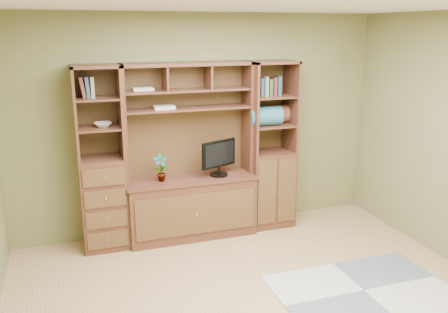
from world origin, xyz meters
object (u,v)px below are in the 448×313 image
object	(u,v)px
right_tower	(270,145)
left_tower	(101,160)
center_hutch	(190,153)
monitor	(219,152)

from	to	relation	value
right_tower	left_tower	bearing A→B (deg)	180.00
center_hutch	monitor	bearing A→B (deg)	-5.97
right_tower	center_hutch	bearing A→B (deg)	-177.77
left_tower	right_tower	xyz separation A→B (m)	(2.02, 0.00, 0.00)
right_tower	monitor	distance (m)	0.69
monitor	center_hutch	bearing A→B (deg)	152.10
left_tower	right_tower	world-z (taller)	same
left_tower	monitor	distance (m)	1.34
right_tower	monitor	world-z (taller)	right_tower
center_hutch	left_tower	world-z (taller)	same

